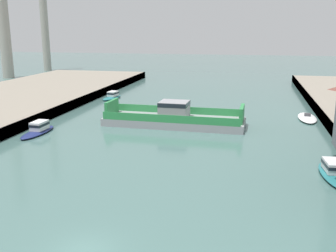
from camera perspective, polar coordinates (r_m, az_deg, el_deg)
ground_plane at (r=26.89m, az=-12.17°, el=-17.35°), size 400.00×400.00×0.00m
chain_ferry at (r=57.56m, az=0.90°, el=1.18°), size 20.77×7.12×3.58m
moored_boat_near_left at (r=56.00m, az=-18.39°, el=-0.41°), size 2.37×7.48×1.62m
moored_boat_mid_left at (r=40.97m, az=23.16°, el=-6.11°), size 3.13×7.92×1.50m
moored_boat_far_right at (r=65.30m, az=19.66°, el=1.15°), size 2.80×7.86×0.99m
moored_boat_upstream_a at (r=80.54m, az=-8.14°, el=4.35°), size 3.15×6.64×1.50m
smokestack_distant_a at (r=123.09m, az=-23.12°, el=16.08°), size 3.39×3.39×39.16m
smokestack_distant_b at (r=140.74m, az=-17.75°, el=16.12°), size 2.71×2.71×39.18m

